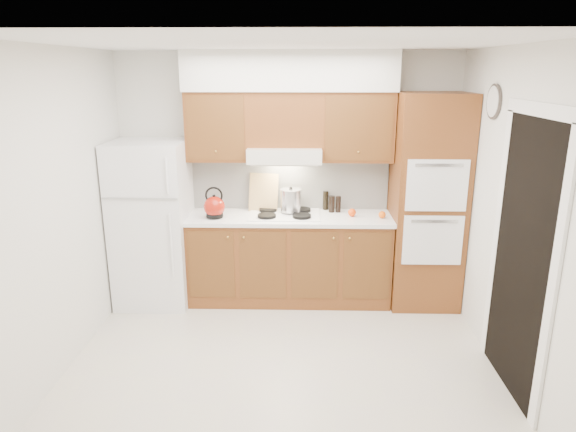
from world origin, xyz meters
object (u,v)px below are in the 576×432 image
Objects in this scene: fridge at (153,223)px; oven_cabinet at (427,202)px; stock_pot at (291,201)px; kettle at (214,207)px.

fridge is 2.86m from oven_cabinet.
fridge reaches higher than stock_pot.
fridge is 7.60× the size of stock_pot.
fridge reaches higher than kettle.
stock_pot is at bearing 5.21° from fridge.
stock_pot is (0.78, 0.18, 0.02)m from kettle.
oven_cabinet is 10.16× the size of kettle.
oven_cabinet is (2.85, 0.03, 0.24)m from fridge.
fridge is 7.94× the size of kettle.
stock_pot is (1.44, 0.13, 0.22)m from fridge.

